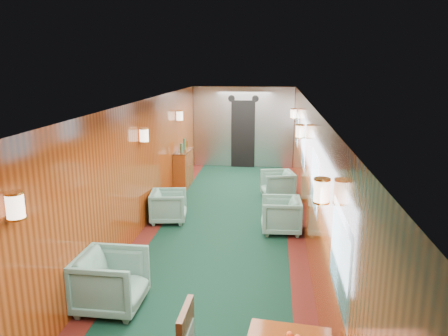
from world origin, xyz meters
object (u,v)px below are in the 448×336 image
credenza (183,168)px  armchair_left_near (111,281)px  armchair_right_far (278,185)px  armchair_right_near (281,215)px  armchair_left_far (169,206)px

credenza → armchair_left_near: (0.25, -5.71, -0.11)m
armchair_left_near → armchair_right_far: 5.38m
armchair_left_near → armchair_right_near: armchair_left_near is taller
credenza → armchair_right_far: 2.49m
armchair_right_near → armchair_right_far: 2.09m
credenza → armchair_left_far: (0.23, -2.55, -0.16)m
armchair_left_near → armchair_left_far: (-0.02, 3.16, -0.06)m
credenza → armchair_left_near: size_ratio=1.49×
credenza → armchair_right_near: (2.42, -2.86, -0.15)m
armchair_left_near → armchair_left_far: size_ratio=1.18×
armchair_left_near → armchair_right_far: (2.12, 4.95, -0.05)m
armchair_left_far → armchair_left_near: bearing=172.5°
armchair_left_near → armchair_left_far: bearing=1.3°
armchair_left_near → armchair_right_far: size_ratio=1.15×
armchair_left_near → armchair_left_far: 3.16m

